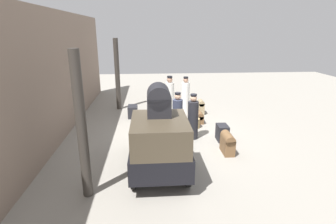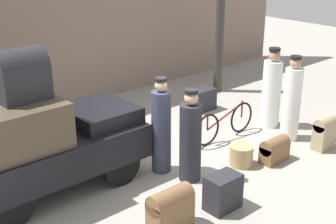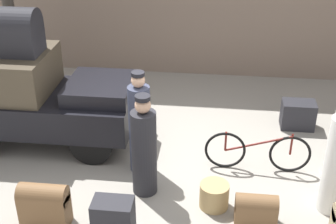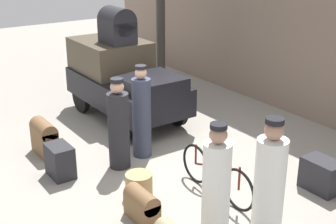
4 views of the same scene
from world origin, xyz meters
name	(u,v)px [view 1 (image 1 of 4)]	position (x,y,z in m)	size (l,w,h in m)	color
ground_plane	(174,138)	(0.00, 0.00, 0.00)	(30.00, 30.00, 0.00)	gray
station_building_facade	(52,79)	(0.00, 4.08, 2.25)	(16.00, 0.15, 4.50)	gray
canopy_pillar_left	(82,128)	(-3.31, 2.40, 1.73)	(0.23, 0.23, 3.46)	#38332D
canopy_pillar_right	(117,75)	(3.95, 2.40, 1.73)	(0.23, 0.23, 3.46)	#38332D
truck	(159,140)	(-2.25, 0.63, 0.92)	(3.21, 1.53, 1.70)	black
bicycle	(168,115)	(1.70, 0.10, 0.35)	(1.75, 0.04, 0.73)	black
wicker_basket	(194,123)	(1.02, -0.94, 0.20)	(0.44, 0.44, 0.39)	tan
conductor_in_dark_uniform	(177,119)	(-0.23, -0.10, 0.82)	(0.35, 0.35, 1.77)	#33384C
porter_carrying_trunk	(170,97)	(2.99, -0.09, 0.82)	(0.42, 0.42, 1.80)	white
porter_with_bicycle	(185,98)	(2.73, -0.80, 0.83)	(0.37, 0.37, 1.80)	white
porter_lifting_near_truck	(193,119)	(-0.06, -0.68, 0.76)	(0.38, 0.38, 1.67)	#232328
trunk_barrel_dark	(228,143)	(-1.34, -1.61, 0.36)	(0.68, 0.32, 0.68)	brown
trunk_umber_medium	(133,111)	(2.56, 1.63, 0.27)	(0.63, 0.42, 0.54)	#232328
trunk_wicker_pale	(201,106)	(2.83, -1.55, 0.36)	(0.48, 0.27, 0.68)	#9E8966
trunk_large_brown	(222,133)	(-0.33, -1.71, 0.29)	(0.56, 0.37, 0.58)	#232328
suitcase_black_upright	(199,117)	(1.62, -1.25, 0.25)	(0.59, 0.29, 0.49)	brown
trunk_on_truck_roof	(159,100)	(-2.40, 0.63, 2.08)	(0.76, 0.60, 0.79)	#232328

